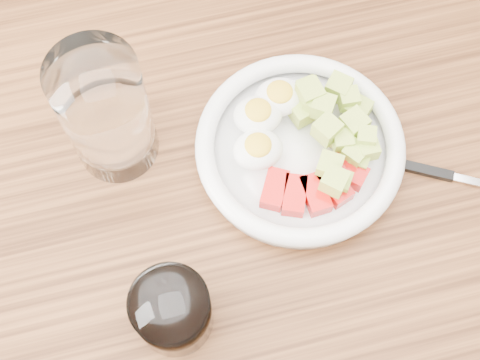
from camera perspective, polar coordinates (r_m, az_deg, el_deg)
name	(u,v)px	position (r m, az deg, el deg)	size (l,w,h in m)	color
ground	(245,317)	(1.52, 0.47, -11.64)	(4.00, 4.00, 0.00)	brown
dining_table	(249,223)	(0.87, 0.80, -3.67)	(1.50, 0.90, 0.77)	brown
bowl	(300,145)	(0.78, 5.16, 3.03)	(0.24, 0.24, 0.06)	white
fork	(437,173)	(0.82, 16.49, 0.57)	(0.16, 0.10, 0.01)	black
water_glass	(106,113)	(0.74, -11.36, 5.62)	(0.10, 0.10, 0.17)	white
coffee_glass	(173,312)	(0.70, -5.76, -11.11)	(0.08, 0.08, 0.09)	white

